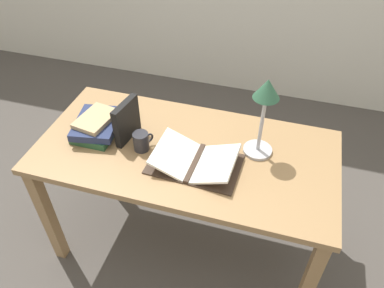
{
  "coord_description": "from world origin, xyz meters",
  "views": [
    {
      "loc": [
        0.42,
        -1.32,
        2.06
      ],
      "look_at": [
        0.04,
        -0.04,
        0.86
      ],
      "focal_mm": 35.0,
      "sensor_mm": 36.0,
      "label": 1
    }
  ],
  "objects_px": {
    "open_book": "(195,161)",
    "book_stack_tall": "(97,125)",
    "book_standing_upright": "(127,121)",
    "coffee_mug": "(141,141)",
    "reading_lamp": "(265,103)"
  },
  "relations": [
    {
      "from": "coffee_mug",
      "to": "book_stack_tall",
      "type": "bearing_deg",
      "value": 168.21
    },
    {
      "from": "book_stack_tall",
      "to": "book_standing_upright",
      "type": "relative_size",
      "value": 1.41
    },
    {
      "from": "book_stack_tall",
      "to": "reading_lamp",
      "type": "relative_size",
      "value": 0.73
    },
    {
      "from": "book_standing_upright",
      "to": "coffee_mug",
      "type": "bearing_deg",
      "value": -22.53
    },
    {
      "from": "reading_lamp",
      "to": "coffee_mug",
      "type": "relative_size",
      "value": 4.25
    },
    {
      "from": "open_book",
      "to": "book_stack_tall",
      "type": "xyz_separation_m",
      "value": [
        -0.56,
        0.09,
        0.02
      ]
    },
    {
      "from": "open_book",
      "to": "coffee_mug",
      "type": "relative_size",
      "value": 4.51
    },
    {
      "from": "reading_lamp",
      "to": "open_book",
      "type": "bearing_deg",
      "value": -146.69
    },
    {
      "from": "open_book",
      "to": "book_stack_tall",
      "type": "distance_m",
      "value": 0.57
    },
    {
      "from": "open_book",
      "to": "reading_lamp",
      "type": "distance_m",
      "value": 0.43
    },
    {
      "from": "coffee_mug",
      "to": "open_book",
      "type": "bearing_deg",
      "value": -6.9
    },
    {
      "from": "open_book",
      "to": "reading_lamp",
      "type": "bearing_deg",
      "value": 35.67
    },
    {
      "from": "book_stack_tall",
      "to": "coffee_mug",
      "type": "height_order",
      "value": "book_stack_tall"
    },
    {
      "from": "book_stack_tall",
      "to": "book_standing_upright",
      "type": "xyz_separation_m",
      "value": [
        0.17,
        0.01,
        0.06
      ]
    },
    {
      "from": "open_book",
      "to": "book_standing_upright",
      "type": "xyz_separation_m",
      "value": [
        -0.39,
        0.1,
        0.08
      ]
    }
  ]
}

